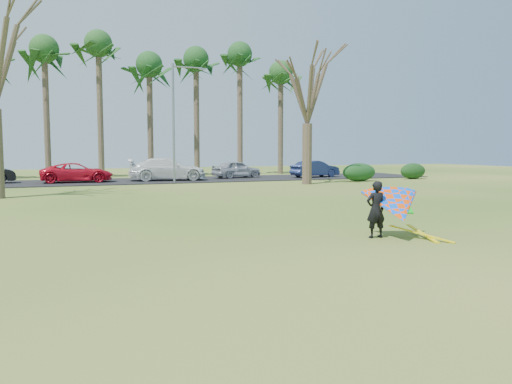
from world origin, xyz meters
name	(u,v)px	position (x,y,z in m)	size (l,w,h in m)	color
ground	(285,241)	(0.00, 0.00, 0.00)	(100.00, 100.00, 0.00)	#205612
parking_strip	(138,181)	(0.00, 25.00, 0.03)	(46.00, 7.00, 0.06)	black
palm_4	(44,51)	(-6.00, 31.00, 9.85)	(4.84, 4.84, 11.54)	#493C2C
palm_5	(98,46)	(-2.00, 31.00, 10.52)	(4.84, 4.84, 12.24)	#4D3F2E
palm_6	(149,66)	(2.00, 31.00, 9.17)	(4.84, 4.84, 10.84)	#46372A
palm_7	(196,61)	(6.00, 31.00, 9.85)	(4.84, 4.84, 11.54)	brown
palm_8	(240,56)	(10.00, 31.00, 10.52)	(4.84, 4.84, 12.24)	brown
palm_9	(281,74)	(14.00, 31.00, 9.17)	(4.84, 4.84, 10.84)	#483C2B
bare_tree_right	(308,84)	(10.00, 18.00, 6.57)	(6.27, 6.27, 9.21)	#4F3E2F
streetlight	(176,117)	(2.16, 22.00, 4.46)	(2.28, 0.18, 8.00)	gray
hedge_near	(359,172)	(14.80, 19.14, 0.66)	(2.62, 1.19, 1.31)	#153A18
hedge_far	(413,171)	(20.25, 19.97, 0.61)	(2.20, 1.04, 1.22)	#123313
car_2	(77,173)	(-4.12, 24.65, 0.72)	(2.19, 4.74, 1.32)	red
car_3	(167,169)	(2.05, 24.44, 0.86)	(2.25, 5.53, 1.60)	white
car_4	(236,169)	(7.76, 25.65, 0.73)	(1.59, 3.96, 1.35)	#A1A5AF
car_5	(315,169)	(13.88, 24.03, 0.73)	(1.41, 4.04, 1.33)	navy
kite_flyer	(394,207)	(2.85, -0.66, 0.84)	(2.13, 2.39, 2.02)	black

